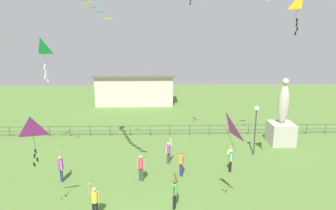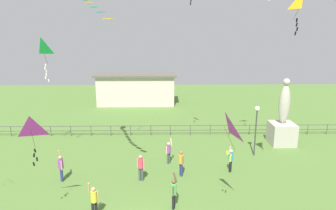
{
  "view_description": "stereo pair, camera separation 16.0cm",
  "coord_description": "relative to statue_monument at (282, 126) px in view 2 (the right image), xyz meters",
  "views": [
    {
      "loc": [
        0.87,
        -12.11,
        9.35
      ],
      "look_at": [
        1.37,
        6.73,
        4.65
      ],
      "focal_mm": 32.5,
      "sensor_mm": 36.0,
      "label": 1
    },
    {
      "loc": [
        1.03,
        -12.12,
        9.35
      ],
      "look_at": [
        1.37,
        6.73,
        4.65
      ],
      "focal_mm": 32.5,
      "sensor_mm": 36.0,
      "label": 2
    }
  ],
  "objects": [
    {
      "name": "kite_6",
      "position": [
        -6.96,
        -9.97,
        3.18
      ],
      "size": [
        1.14,
        1.22,
        2.59
      ],
      "color": "#B22DB2"
    },
    {
      "name": "person_2",
      "position": [
        -11.32,
        -6.19,
        -0.58
      ],
      "size": [
        0.5,
        0.32,
        1.73
      ],
      "color": "#3F4C47",
      "rests_on": "ground_plane"
    },
    {
      "name": "person_4",
      "position": [
        -9.36,
        -9.33,
        -0.58
      ],
      "size": [
        0.37,
        0.52,
        1.99
      ],
      "color": "black",
      "rests_on": "ground_plane"
    },
    {
      "name": "person_6",
      "position": [
        -5.38,
        -5.06,
        -0.64
      ],
      "size": [
        0.38,
        0.45,
        1.88
      ],
      "color": "black",
      "rests_on": "ground_plane"
    },
    {
      "name": "lamppost",
      "position": [
        -2.97,
        -2.37,
        1.29
      ],
      "size": [
        0.36,
        0.36,
        3.88
      ],
      "color": "#38383D",
      "rests_on": "ground_plane"
    },
    {
      "name": "person_3",
      "position": [
        -9.52,
        -3.68,
        -0.63
      ],
      "size": [
        0.47,
        0.37,
        1.89
      ],
      "color": "#3F4C47",
      "rests_on": "ground_plane"
    },
    {
      "name": "pavilion_building",
      "position": [
        -13.29,
        14.28,
        0.41
      ],
      "size": [
        10.17,
        3.92,
        3.92
      ],
      "color": "beige",
      "rests_on": "ground_plane"
    },
    {
      "name": "kite_1",
      "position": [
        -18.21,
        -2.56,
        6.44
      ],
      "size": [
        0.83,
        1.21,
        3.05
      ],
      "color": "#1EB759"
    },
    {
      "name": "kite_2",
      "position": [
        -15.92,
        -10.62,
        3.29
      ],
      "size": [
        1.12,
        1.0,
        2.49
      ],
      "color": "#B22DB2"
    },
    {
      "name": "person_0",
      "position": [
        -16.33,
        -6.15,
        -0.57
      ],
      "size": [
        0.35,
        0.54,
        2.01
      ],
      "color": "navy",
      "rests_on": "ground_plane"
    },
    {
      "name": "statue_monument",
      "position": [
        0.0,
        0.0,
        0.0
      ],
      "size": [
        1.96,
        1.96,
        5.55
      ],
      "color": "#B2AD9E",
      "rests_on": "ground_plane"
    },
    {
      "name": "waterfront_railing",
      "position": [
        -11.22,
        2.28,
        -0.95
      ],
      "size": [
        36.03,
        0.06,
        0.95
      ],
      "color": "#4C4742",
      "rests_on": "ground_plane"
    },
    {
      "name": "person_1",
      "position": [
        -8.74,
        -5.58,
        -0.58
      ],
      "size": [
        0.32,
        0.51,
        1.74
      ],
      "color": "navy",
      "rests_on": "ground_plane"
    },
    {
      "name": "person_5",
      "position": [
        -13.43,
        -10.0,
        -0.6
      ],
      "size": [
        0.52,
        0.32,
        1.96
      ],
      "color": "black",
      "rests_on": "ground_plane"
    },
    {
      "name": "kite_8",
      "position": [
        -2.75,
        -7.62,
        9.11
      ],
      "size": [
        0.83,
        0.86,
        2.22
      ],
      "color": "yellow"
    }
  ]
}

